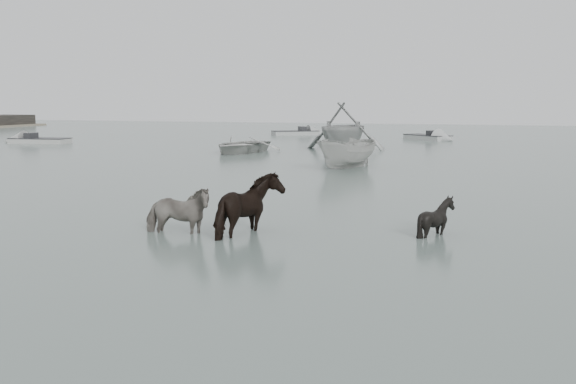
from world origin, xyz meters
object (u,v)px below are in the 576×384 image
object	(u,v)px
pony_black	(436,210)
rowboat_lead	(241,143)
pony_pinto	(177,204)
pony_dark	(251,198)

from	to	relation	value
pony_black	rowboat_lead	bearing A→B (deg)	15.88
pony_pinto	pony_dark	xyz separation A→B (m)	(1.65, 0.50, 0.14)
pony_dark	rowboat_lead	distance (m)	23.52
pony_pinto	pony_black	bearing A→B (deg)	-81.10
pony_pinto	pony_black	distance (m)	6.03
rowboat_lead	pony_dark	bearing A→B (deg)	-61.44
pony_pinto	pony_black	size ratio (longest dim) A/B	1.44
pony_black	rowboat_lead	world-z (taller)	pony_black
pony_pinto	rowboat_lead	distance (m)	23.43
pony_pinto	rowboat_lead	bearing A→B (deg)	10.12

